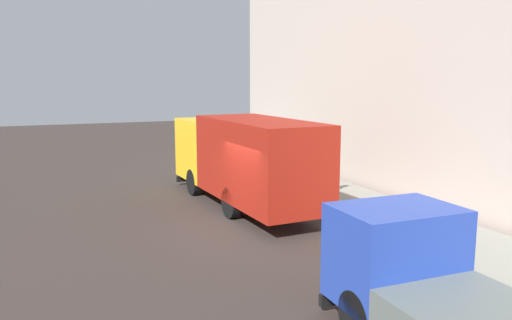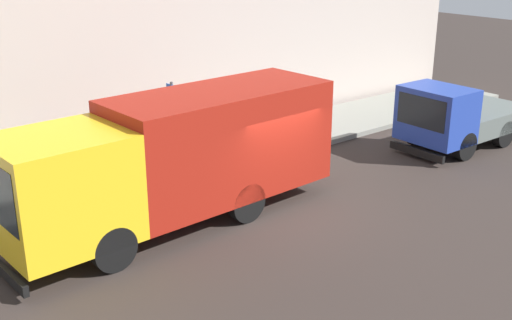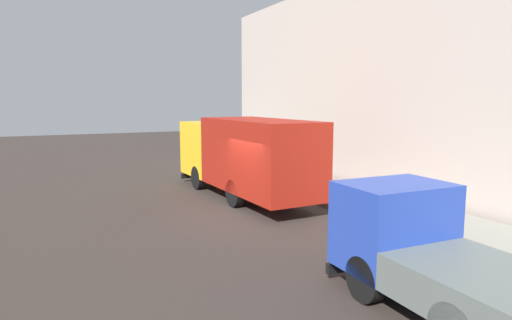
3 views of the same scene
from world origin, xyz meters
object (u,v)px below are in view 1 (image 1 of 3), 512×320
(small_flatbed_truck, at_px, (438,293))
(pedestrian_standing, at_px, (313,156))
(pedestrian_walking, at_px, (320,162))
(traffic_cone_orange, at_px, (262,166))
(large_utility_truck, at_px, (243,157))
(pedestrian_third, at_px, (323,161))
(street_sign_post, at_px, (320,157))

(small_flatbed_truck, xyz_separation_m, pedestrian_standing, (5.32, 13.37, 0.06))
(pedestrian_walking, relative_size, traffic_cone_orange, 2.55)
(large_utility_truck, xyz_separation_m, pedestrian_walking, (3.95, 1.45, -0.64))
(pedestrian_third, bearing_deg, street_sign_post, 135.53)
(large_utility_truck, relative_size, street_sign_post, 3.11)
(large_utility_truck, distance_m, traffic_cone_orange, 5.50)
(pedestrian_standing, relative_size, traffic_cone_orange, 2.51)
(pedestrian_walking, distance_m, street_sign_post, 3.28)
(large_utility_truck, distance_m, pedestrian_standing, 5.56)
(small_flatbed_truck, xyz_separation_m, traffic_cone_orange, (3.52, 14.86, -0.51))
(pedestrian_standing, bearing_deg, large_utility_truck, 149.21)
(pedestrian_standing, distance_m, street_sign_post, 5.00)
(pedestrian_standing, distance_m, pedestrian_third, 1.44)
(street_sign_post, bearing_deg, pedestrian_third, 57.32)
(traffic_cone_orange, bearing_deg, pedestrian_standing, -39.74)
(traffic_cone_orange, distance_m, street_sign_post, 6.05)
(small_flatbed_truck, xyz_separation_m, pedestrian_third, (4.99, 11.96, 0.05))
(large_utility_truck, distance_m, pedestrian_third, 4.61)
(pedestrian_third, bearing_deg, pedestrian_walking, 116.77)
(pedestrian_third, xyz_separation_m, traffic_cone_orange, (-1.46, 2.90, -0.56))
(traffic_cone_orange, bearing_deg, large_utility_truck, -121.22)
(large_utility_truck, height_order, pedestrian_standing, large_utility_truck)
(pedestrian_walking, bearing_deg, street_sign_post, -64.74)
(pedestrian_third, height_order, street_sign_post, street_sign_post)
(traffic_cone_orange, bearing_deg, pedestrian_walking, -69.44)
(street_sign_post, bearing_deg, traffic_cone_orange, 85.56)
(pedestrian_walking, bearing_deg, pedestrian_third, 94.37)
(street_sign_post, bearing_deg, pedestrian_standing, 62.87)
(pedestrian_standing, bearing_deg, traffic_cone_orange, 75.46)
(small_flatbed_truck, xyz_separation_m, street_sign_post, (3.07, 8.97, 0.77))
(large_utility_truck, height_order, pedestrian_third, large_utility_truck)
(small_flatbed_truck, height_order, pedestrian_standing, small_flatbed_truck)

